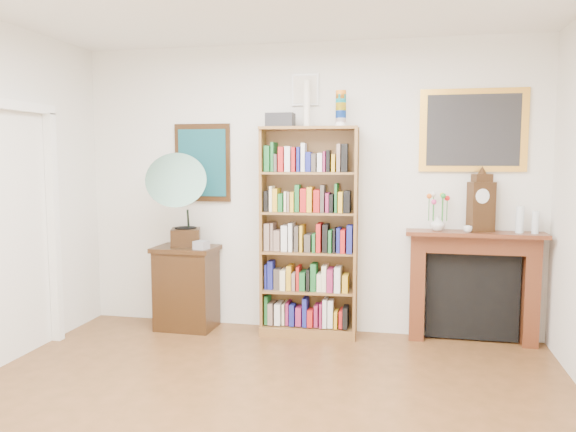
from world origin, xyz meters
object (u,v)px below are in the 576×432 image
object	(u,v)px
mantel_clock	(481,204)
bottle_right	(535,222)
side_cabinet	(187,288)
flower_vase	(437,223)
bottle_left	(520,219)
bookshelf	(308,220)
cd_stack	(201,245)
fireplace	(473,278)
gramophone	(179,195)
teacup	(468,229)

from	to	relation	value
mantel_clock	bottle_right	bearing A→B (deg)	-28.33
side_cabinet	flower_vase	size ratio (longest dim) A/B	6.01
flower_vase	bottle_right	distance (m)	0.83
mantel_clock	bottle_left	world-z (taller)	mantel_clock
side_cabinet	bottle_left	world-z (taller)	bottle_left
bookshelf	mantel_clock	size ratio (longest dim) A/B	4.40
side_cabinet	cd_stack	distance (m)	0.51
bookshelf	bottle_right	distance (m)	2.02
fireplace	cd_stack	size ratio (longest dim) A/B	10.24
side_cabinet	bottle_left	bearing A→B (deg)	3.32
side_cabinet	bookshelf	bearing A→B (deg)	4.09
side_cabinet	mantel_clock	distance (m)	2.92
bottle_right	gramophone	bearing A→B (deg)	-176.97
gramophone	mantel_clock	xyz separation A→B (m)	(2.81, 0.21, -0.06)
flower_vase	fireplace	bearing A→B (deg)	7.18
bookshelf	cd_stack	xyz separation A→B (m)	(-1.01, -0.18, -0.25)
bookshelf	bottle_left	xyz separation A→B (m)	(1.90, 0.05, 0.04)
mantel_clock	teacup	distance (m)	0.26
bookshelf	gramophone	size ratio (longest dim) A/B	2.48
bottle_right	flower_vase	bearing A→B (deg)	178.33
side_cabinet	bottle_left	xyz separation A→B (m)	(3.12, 0.10, 0.74)
gramophone	cd_stack	distance (m)	0.53
flower_vase	bottle_right	size ratio (longest dim) A/B	0.69
fireplace	bottle_left	xyz separation A→B (m)	(0.37, -0.05, 0.55)
side_cabinet	flower_vase	xyz separation A→B (m)	(2.41, 0.11, 0.69)
side_cabinet	teacup	size ratio (longest dim) A/B	10.55
gramophone	cd_stack	bearing A→B (deg)	-25.95
fireplace	flower_vase	distance (m)	0.60
bookshelf	bottle_right	world-z (taller)	bookshelf
cd_stack	bottle_right	world-z (taller)	bottle_right
gramophone	cd_stack	size ratio (longest dim) A/B	7.68
flower_vase	cd_stack	bearing A→B (deg)	-174.10
mantel_clock	flower_vase	distance (m)	0.42
fireplace	bottle_right	distance (m)	0.73
bookshelf	gramophone	world-z (taller)	bookshelf
gramophone	teacup	size ratio (longest dim) A/B	11.77
bookshelf	cd_stack	size ratio (longest dim) A/B	19.08
side_cabinet	mantel_clock	world-z (taller)	mantel_clock
mantel_clock	side_cabinet	bearing A→B (deg)	159.07
fireplace	mantel_clock	bearing A→B (deg)	-30.84
bookshelf	side_cabinet	size ratio (longest dim) A/B	2.77
bottle_right	fireplace	bearing A→B (deg)	172.46
cd_stack	bottle_right	xyz separation A→B (m)	(3.04, 0.20, 0.27)
fireplace	bottle_right	size ratio (longest dim) A/B	6.15
mantel_clock	teacup	bearing A→B (deg)	-167.71
cd_stack	flower_vase	world-z (taller)	flower_vase
cd_stack	flower_vase	bearing A→B (deg)	5.90
cd_stack	teacup	distance (m)	2.48
bookshelf	teacup	bearing A→B (deg)	-4.84
side_cabinet	bottle_right	size ratio (longest dim) A/B	4.13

